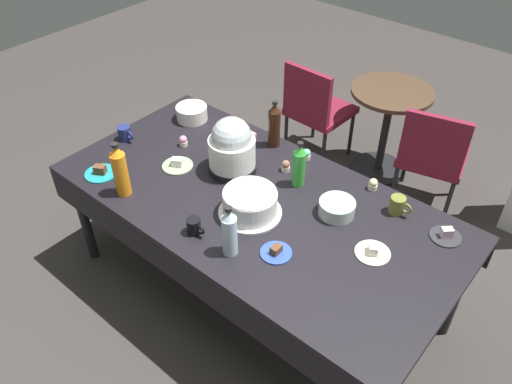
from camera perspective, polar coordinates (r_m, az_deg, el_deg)
name	(u,v)px	position (r m, az deg, el deg)	size (l,w,h in m)	color
ground	(256,290)	(3.27, 0.00, -10.84)	(9.00, 9.00, 0.00)	#383330
potluck_table	(256,208)	(2.77, 0.00, -1.78)	(2.20, 1.10, 0.75)	black
frosted_layer_cake	(250,203)	(2.60, -0.68, -1.27)	(0.33, 0.33, 0.14)	silver
slow_cooker	(232,147)	(2.85, -2.70, 4.98)	(0.27, 0.27, 0.34)	black
glass_salad_bowl	(337,208)	(2.65, 8.97, -1.75)	(0.19, 0.19, 0.08)	#B2C6BC
ceramic_snack_bowl	(192,113)	(3.39, -7.15, 8.71)	(0.20, 0.20, 0.09)	silver
dessert_plate_charcoal	(446,235)	(2.68, 20.34, -4.51)	(0.15, 0.15, 0.06)	#2D2D33
dessert_plate_cobalt	(276,252)	(2.44, 2.24, -6.66)	(0.15, 0.15, 0.05)	#2D4CB2
dessert_plate_cream	(373,252)	(2.50, 12.84, -6.47)	(0.17, 0.17, 0.05)	beige
dessert_plate_sage	(177,164)	(2.99, -8.71, 3.04)	(0.18, 0.18, 0.05)	#8CA87F
dessert_plate_teal	(101,172)	(3.03, -16.88, 2.13)	(0.18, 0.18, 0.06)	teal
cupcake_cocoa	(373,184)	(2.85, 12.87, 0.83)	(0.05, 0.05, 0.07)	beige
cupcake_lemon	(183,141)	(3.15, -8.09, 5.62)	(0.05, 0.05, 0.07)	beige
cupcake_vanilla	(286,166)	(2.92, 3.32, 2.91)	(0.05, 0.05, 0.07)	beige
cupcake_mint	(306,154)	(3.02, 5.61, 4.17)	(0.05, 0.05, 0.07)	beige
soda_bottle_cola	(274,125)	(3.06, 2.04, 7.42)	(0.07, 0.07, 0.30)	#33190F
soda_bottle_water	(229,232)	(2.36, -2.97, -4.47)	(0.07, 0.07, 0.28)	silver
soda_bottle_lime_soda	(299,165)	(2.76, 4.79, 2.95)	(0.07, 0.07, 0.28)	green
soda_bottle_orange_juice	(120,171)	(2.77, -14.86, 2.29)	(0.08, 0.08, 0.32)	orange
coffee_mug_black	(194,226)	(2.53, -6.87, -3.79)	(0.11, 0.07, 0.08)	black
coffee_mug_navy	(125,133)	(3.26, -14.37, 6.34)	(0.12, 0.08, 0.09)	navy
coffee_mug_olive	(398,205)	(2.72, 15.47, -1.42)	(0.12, 0.08, 0.10)	olive
paper_napkin_stack	(241,135)	(3.21, -1.73, 6.33)	(0.14, 0.14, 0.02)	pink
maroon_chair_left	(316,107)	(4.06, 6.63, 9.37)	(0.46, 0.46, 0.85)	maroon
maroon_chair_right	(432,154)	(3.71, 19.01, 4.04)	(0.53, 0.53, 0.85)	maroon
round_cafe_table	(388,117)	(4.02, 14.43, 8.12)	(0.60, 0.60, 0.72)	#473323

